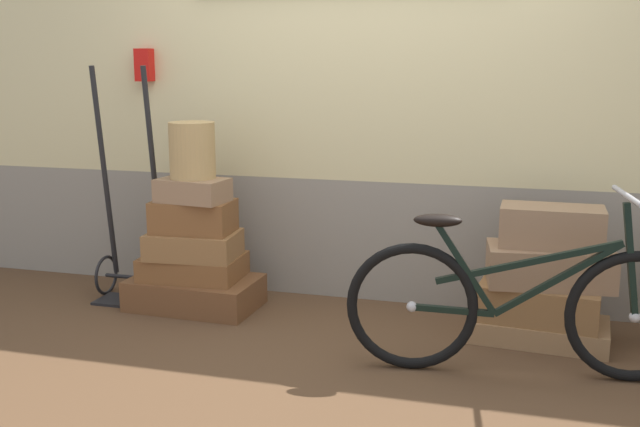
% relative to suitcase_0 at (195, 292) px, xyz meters
% --- Properties ---
extents(ground, '(9.76, 5.20, 0.06)m').
position_rel_suitcase_0_xyz_m(ground, '(0.95, -0.34, -0.12)').
color(ground, '#513823').
extents(station_building, '(7.76, 0.74, 2.38)m').
position_rel_suitcase_0_xyz_m(station_building, '(0.96, 0.51, 1.11)').
color(station_building, gray).
rests_on(station_building, ground).
extents(suitcase_0, '(0.76, 0.48, 0.18)m').
position_rel_suitcase_0_xyz_m(suitcase_0, '(0.00, 0.00, 0.00)').
color(suitcase_0, brown).
rests_on(suitcase_0, ground).
extents(suitcase_1, '(0.59, 0.42, 0.13)m').
position_rel_suitcase_0_xyz_m(suitcase_1, '(-0.01, 0.01, 0.16)').
color(suitcase_1, brown).
rests_on(suitcase_1, suitcase_0).
extents(suitcase_2, '(0.54, 0.38, 0.15)m').
position_rel_suitcase_0_xyz_m(suitcase_2, '(0.01, -0.01, 0.30)').
color(suitcase_2, olive).
rests_on(suitcase_2, suitcase_1).
extents(suitcase_3, '(0.47, 0.31, 0.19)m').
position_rel_suitcase_0_xyz_m(suitcase_3, '(0.01, -0.01, 0.46)').
color(suitcase_3, brown).
rests_on(suitcase_3, suitcase_2).
extents(suitcase_4, '(0.41, 0.29, 0.13)m').
position_rel_suitcase_0_xyz_m(suitcase_4, '(0.03, -0.04, 0.62)').
color(suitcase_4, '#937051').
rests_on(suitcase_4, suitcase_3).
extents(suitcase_5, '(0.72, 0.44, 0.11)m').
position_rel_suitcase_0_xyz_m(suitcase_5, '(1.96, 0.00, -0.03)').
color(suitcase_5, '#9E754C').
rests_on(suitcase_5, ground).
extents(suitcase_6, '(0.63, 0.38, 0.19)m').
position_rel_suitcase_0_xyz_m(suitcase_6, '(1.95, -0.02, 0.12)').
color(suitcase_6, olive).
rests_on(suitcase_6, suitcase_5).
extents(suitcase_7, '(0.65, 0.40, 0.20)m').
position_rel_suitcase_0_xyz_m(suitcase_7, '(1.99, 0.00, 0.32)').
color(suitcase_7, '#937051').
rests_on(suitcase_7, suitcase_6).
extents(suitcase_8, '(0.51, 0.27, 0.21)m').
position_rel_suitcase_0_xyz_m(suitcase_8, '(1.99, 0.01, 0.52)').
color(suitcase_8, '#937051').
rests_on(suitcase_8, suitcase_7).
extents(wicker_basket, '(0.26, 0.26, 0.32)m').
position_rel_suitcase_0_xyz_m(wicker_basket, '(0.02, -0.01, 0.85)').
color(wicker_basket, tan).
rests_on(wicker_basket, suitcase_4).
extents(luggage_trolley, '(0.41, 0.34, 1.41)m').
position_rel_suitcase_0_xyz_m(luggage_trolley, '(-0.44, 0.05, 0.27)').
color(luggage_trolley, black).
rests_on(luggage_trolley, ground).
extents(bicycle, '(1.60, 0.46, 0.87)m').
position_rel_suitcase_0_xyz_m(bicycle, '(1.86, -0.48, 0.24)').
color(bicycle, black).
rests_on(bicycle, ground).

